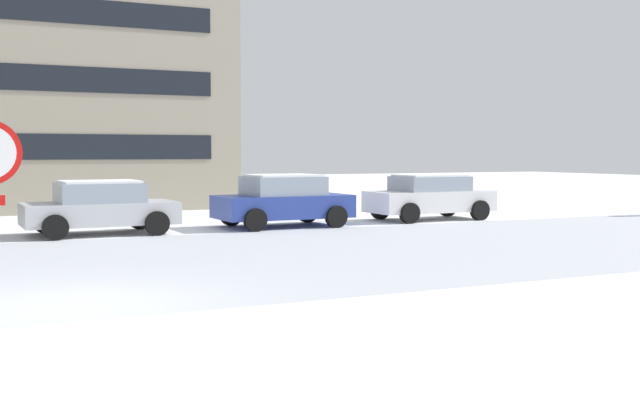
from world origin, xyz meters
name	(u,v)px	position (x,y,z in m)	size (l,w,h in m)	color
ground_plane	(63,308)	(0.00, 0.00, 0.00)	(120.00, 120.00, 0.00)	white
road_surface	(33,271)	(0.00, 3.88, 0.00)	(80.00, 9.76, 0.00)	#B7BCC4
parked_car_silver	(100,207)	(2.27, 9.91, 0.73)	(3.93, 2.19, 1.43)	silver
parked_car_blue	(283,200)	(7.47, 9.81, 0.77)	(3.88, 2.19, 1.53)	#283D93
parked_car_white	(430,197)	(12.67, 9.98, 0.75)	(4.11, 2.01, 1.46)	white
building_far_left	(57,89)	(2.93, 23.01, 4.78)	(12.07, 11.13, 9.57)	#9E937F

